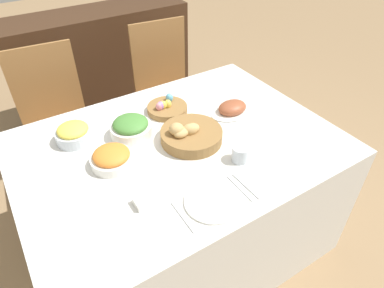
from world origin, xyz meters
TOP-DOWN VIEW (x-y plane):
  - ground_plane at (0.00, 0.00)m, footprint 12.00×12.00m
  - dining_table at (0.00, 0.00)m, footprint 1.56×1.14m
  - chair_far_right at (0.41, 0.89)m, footprint 0.46×0.46m
  - chair_far_left at (-0.41, 0.89)m, footprint 0.45×0.45m
  - sideboard at (0.19, 1.67)m, footprint 1.53×0.44m
  - bread_basket at (0.06, -0.02)m, footprint 0.31×0.31m
  - egg_basket at (0.09, 0.28)m, footprint 0.22×0.22m
  - ham_platter at (0.40, 0.08)m, footprint 0.26×0.18m
  - green_salad_bowl at (-0.17, 0.18)m, footprint 0.21×0.21m
  - carrot_bowl at (-0.33, 0.03)m, footprint 0.20×0.20m
  - pineapple_bowl at (-0.43, 0.29)m, footprint 0.18×0.18m
  - dinner_plate at (-0.08, -0.41)m, footprint 0.23×0.23m
  - fork at (-0.22, -0.41)m, footprint 0.01×0.18m
  - knife at (0.06, -0.41)m, footprint 0.01×0.18m
  - spoon at (0.09, -0.41)m, footprint 0.01×0.18m
  - drinking_cup at (0.18, -0.26)m, footprint 0.08×0.08m
  - butter_dish at (-0.31, -0.27)m, footprint 0.10×0.06m

SIDE VIEW (x-z plane):
  - ground_plane at x=0.00m, z-range 0.00..0.00m
  - dining_table at x=0.00m, z-range 0.00..0.78m
  - sideboard at x=0.19m, z-range 0.00..0.95m
  - chair_far_right at x=0.41m, z-range 0.03..1.05m
  - chair_far_left at x=-0.41m, z-range 0.03..1.05m
  - fork at x=-0.22m, z-range 0.78..0.78m
  - knife at x=0.06m, z-range 0.78..0.78m
  - spoon at x=0.09m, z-range 0.78..0.78m
  - dinner_plate at x=-0.08m, z-range 0.78..0.79m
  - butter_dish at x=-0.31m, z-range 0.78..0.81m
  - ham_platter at x=0.40m, z-range 0.76..0.84m
  - egg_basket at x=0.09m, z-range 0.76..0.84m
  - bread_basket at x=0.06m, z-range 0.75..0.87m
  - drinking_cup at x=0.18m, z-range 0.78..0.85m
  - carrot_bowl at x=-0.33m, z-range 0.77..0.86m
  - pineapple_bowl at x=-0.43m, z-range 0.77..0.87m
  - green_salad_bowl at x=-0.17m, z-range 0.77..0.88m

